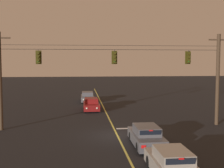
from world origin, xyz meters
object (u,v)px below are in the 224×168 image
Objects in this scene: car_oncoming_lead at (91,105)px; car_oncoming_trailing at (87,97)px; car_waiting_near_lane at (146,136)px; traffic_light_leftmost at (38,57)px; traffic_light_centre at (189,58)px; car_waiting_second_near at (172,164)px; traffic_light_left_inner at (115,57)px.

car_oncoming_lead and car_oncoming_trailing have the same top height.
car_waiting_near_lane and car_oncoming_trailing have the same top height.
traffic_light_leftmost is 1.00× the size of traffic_light_centre.
traffic_light_centre is at bearing 65.66° from car_waiting_second_near.
traffic_light_leftmost is 11.44m from car_oncoming_lead.
traffic_light_centre is (6.46, 0.00, 0.00)m from traffic_light_left_inner.
car_waiting_second_near is at bearing -82.03° from traffic_light_left_inner.
traffic_light_leftmost is 0.28× the size of car_waiting_near_lane.
car_waiting_second_near is at bearing -80.84° from car_oncoming_lead.
car_oncoming_trailing is (-8.44, 16.27, -5.33)m from traffic_light_centre.
traffic_light_left_inner reaches higher than car_waiting_near_lane.
traffic_light_centre is at bearing 48.73° from car_waiting_near_lane.
traffic_light_left_inner is at bearing 97.97° from car_waiting_second_near.
car_waiting_near_lane is at bearing -36.37° from traffic_light_leftmost.
traffic_light_leftmost is 0.28× the size of car_oncoming_lead.
car_waiting_second_near is (1.53, -10.91, -5.33)m from traffic_light_left_inner.
car_oncoming_trailing is (-1.98, 16.27, -5.33)m from traffic_light_left_inner.
traffic_light_left_inner is at bearing -83.06° from car_oncoming_trailing.
car_waiting_near_lane is (1.45, -5.71, -5.33)m from traffic_light_left_inner.
traffic_light_centre is 0.28× the size of car_waiting_near_lane.
traffic_light_left_inner is (6.31, 0.00, 0.00)m from traffic_light_leftmost.
car_waiting_second_near is (3.51, -27.18, 0.00)m from car_oncoming_trailing.
traffic_light_leftmost reaches higher than car_oncoming_trailing.
car_oncoming_lead is (-3.14, 14.72, -0.00)m from car_waiting_near_lane.
traffic_light_centre is 19.09m from car_oncoming_trailing.
car_waiting_near_lane is 5.20m from car_waiting_second_near.
traffic_light_leftmost is 14.45m from car_waiting_second_near.
traffic_light_centre is at bearing 0.00° from traffic_light_leftmost.
traffic_light_leftmost is 12.77m from traffic_light_centre.
car_waiting_second_near is (0.08, -5.20, 0.00)m from car_waiting_near_lane.
car_oncoming_trailing is (-0.29, 7.26, 0.00)m from car_oncoming_lead.
car_oncoming_lead is at bearing 132.13° from traffic_light_centre.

